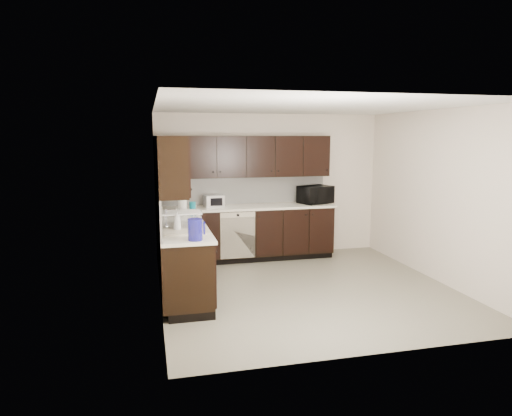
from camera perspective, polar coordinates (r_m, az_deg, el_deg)
The scene contains 20 objects.
floor at distance 6.53m, azimuth 6.32°, elevation -9.98°, with size 4.00×4.00×0.00m, color gray.
ceiling at distance 6.19m, azimuth 6.73°, elevation 12.48°, with size 4.00×4.00×0.00m, color white.
wall_back at distance 8.13m, azimuth 1.72°, elevation 2.87°, with size 4.00×0.02×2.50m, color beige.
wall_left at distance 5.87m, azimuth -12.17°, elevation 0.29°, with size 0.02×4.00×2.50m, color beige.
wall_right at distance 7.17m, azimuth 21.73°, elevation 1.40°, with size 0.02×4.00×2.50m, color beige.
wall_front at distance 4.44m, azimuth 15.33°, elevation -2.61°, with size 4.00×0.02×2.50m, color beige.
lower_cabinets at distance 7.21m, azimuth -4.22°, elevation -4.70°, with size 3.00×2.80×0.90m.
countertop at distance 7.10m, azimuth -4.29°, elevation -0.74°, with size 3.03×2.83×0.04m.
backsplash at distance 7.24m, azimuth -6.22°, elevation 1.51°, with size 3.00×2.80×0.48m.
upper_cabinets at distance 7.09m, azimuth -5.25°, elevation 6.15°, with size 3.00×2.80×0.70m.
dishwasher at distance 7.52m, azimuth -2.29°, elevation -3.07°, with size 0.58×0.04×0.78m.
sink at distance 5.94m, azimuth -8.97°, elevation -3.14°, with size 0.54×0.82×0.42m.
microwave at distance 8.09m, azimuth 7.43°, elevation 1.66°, with size 0.56×0.38×0.31m, color black.
soap_bottle_a at distance 5.93m, azimuth -7.77°, elevation -1.70°, with size 0.08×0.08×0.17m, color gray.
soap_bottle_b at distance 5.80m, azimuth -9.82°, elevation -1.60°, with size 0.10×0.10×0.25m, color gray.
toaster_oven at distance 7.67m, azimuth -5.29°, elevation 0.88°, with size 0.31×0.23×0.20m, color #ABABAD.
storage_bin at distance 6.02m, azimuth -9.36°, elevation -1.46°, with size 0.50×0.37×0.20m, color silver.
blue_pitcher at distance 5.24m, azimuth -7.62°, elevation -2.68°, with size 0.17×0.17×0.25m, color #110F90.
teal_tumbler at distance 6.82m, azimuth -7.93°, elevation -0.12°, with size 0.10×0.10×0.22m, color #0B677C.
paper_towel_roll at distance 7.25m, azimuth -9.21°, elevation 0.78°, with size 0.14×0.14×0.31m, color white.
Camera 1 is at (-2.11, -5.80, 2.12)m, focal length 32.00 mm.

